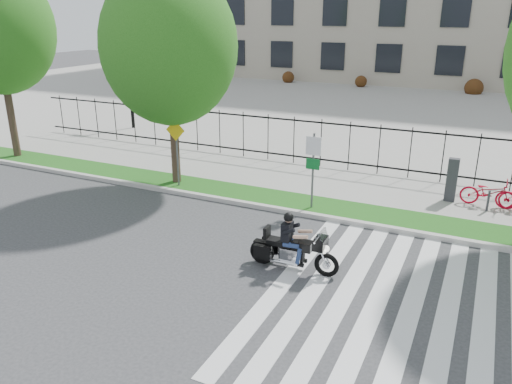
% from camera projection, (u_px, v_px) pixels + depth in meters
% --- Properties ---
extents(ground, '(120.00, 120.00, 0.00)m').
position_uv_depth(ground, '(209.00, 263.00, 13.21)').
color(ground, '#333335').
rests_on(ground, ground).
extents(curb, '(60.00, 0.20, 0.15)m').
position_uv_depth(curb, '(271.00, 208.00, 16.67)').
color(curb, '#B2AFA7').
rests_on(curb, ground).
extents(grass_verge, '(60.00, 1.50, 0.15)m').
position_uv_depth(grass_verge, '(281.00, 200.00, 17.39)').
color(grass_verge, '#194F13').
rests_on(grass_verge, ground).
extents(sidewalk, '(60.00, 3.50, 0.15)m').
position_uv_depth(sidewalk, '(306.00, 180.00, 19.51)').
color(sidewalk, gray).
rests_on(sidewalk, ground).
extents(plaza, '(80.00, 34.00, 0.10)m').
position_uv_depth(plaza, '(393.00, 108.00, 34.44)').
color(plaza, gray).
rests_on(plaza, ground).
extents(crosswalk_stripes, '(5.70, 8.00, 0.01)m').
position_uv_depth(crosswalk_stripes, '(394.00, 305.00, 11.26)').
color(crosswalk_stripes, silver).
rests_on(crosswalk_stripes, ground).
extents(iron_fence, '(30.00, 0.06, 2.00)m').
position_uv_depth(iron_fence, '(321.00, 143.00, 20.64)').
color(iron_fence, black).
rests_on(iron_fence, sidewalk).
extents(lamp_post_left, '(1.06, 0.70, 4.25)m').
position_uv_depth(lamp_post_left, '(128.00, 72.00, 27.15)').
color(lamp_post_left, black).
rests_on(lamp_post_left, ground).
extents(street_tree_1, '(4.82, 4.82, 7.75)m').
position_uv_depth(street_tree_1, '(169.00, 46.00, 17.41)').
color(street_tree_1, '#36251D').
rests_on(street_tree_1, grass_verge).
extents(sign_pole_regulatory, '(0.50, 0.09, 2.50)m').
position_uv_depth(sign_pole_regulatory, '(313.00, 161.00, 16.01)').
color(sign_pole_regulatory, '#59595B').
rests_on(sign_pole_regulatory, grass_verge).
extents(sign_pole_warning, '(0.78, 0.09, 2.49)m').
position_uv_depth(sign_pole_warning, '(176.00, 144.00, 18.12)').
color(sign_pole_warning, '#59595B').
rests_on(sign_pole_warning, grass_verge).
extents(motorcycle_rider, '(2.42, 0.71, 1.86)m').
position_uv_depth(motorcycle_rider, '(293.00, 247.00, 12.66)').
color(motorcycle_rider, black).
rests_on(motorcycle_rider, ground).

